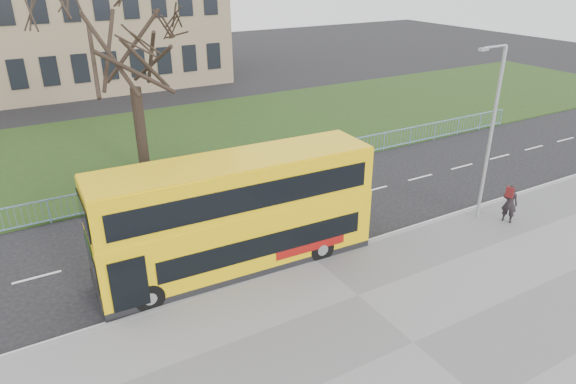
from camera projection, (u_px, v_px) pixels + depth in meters
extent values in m
plane|color=black|center=(294.00, 243.00, 20.11)|extent=(120.00, 120.00, 0.00)
cube|color=slate|center=(413.00, 344.00, 14.76)|extent=(80.00, 10.50, 0.12)
cube|color=gray|center=(315.00, 260.00, 18.86)|extent=(80.00, 0.20, 0.14)
cube|color=#213A15|center=(175.00, 141.00, 31.35)|extent=(80.00, 15.40, 0.08)
cube|color=#837253|center=(27.00, 1.00, 42.49)|extent=(30.00, 15.00, 14.00)
cube|color=yellow|center=(238.00, 236.00, 18.12)|extent=(9.83, 2.69, 1.81)
cube|color=yellow|center=(237.00, 209.00, 17.68)|extent=(9.83, 2.69, 0.31)
cube|color=yellow|center=(235.00, 183.00, 17.28)|extent=(9.78, 2.65, 1.62)
cube|color=black|center=(266.00, 245.00, 17.39)|extent=(7.51, 0.33, 0.79)
cube|color=black|center=(249.00, 198.00, 16.39)|extent=(8.96, 0.39, 0.88)
cylinder|color=black|center=(149.00, 297.00, 16.11)|extent=(0.97, 0.30, 0.97)
cylinder|color=black|center=(321.00, 249.00, 18.80)|extent=(0.97, 0.30, 0.97)
imported|color=black|center=(510.00, 203.00, 21.21)|extent=(0.62, 0.72, 1.67)
cylinder|color=#9CA0A5|center=(490.00, 137.00, 20.47)|extent=(0.14, 0.14, 7.14)
cylinder|color=#9CA0A5|center=(495.00, 47.00, 18.69)|extent=(1.25, 0.13, 0.09)
cube|color=#9CA0A5|center=(484.00, 49.00, 18.41)|extent=(0.41, 0.17, 0.11)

